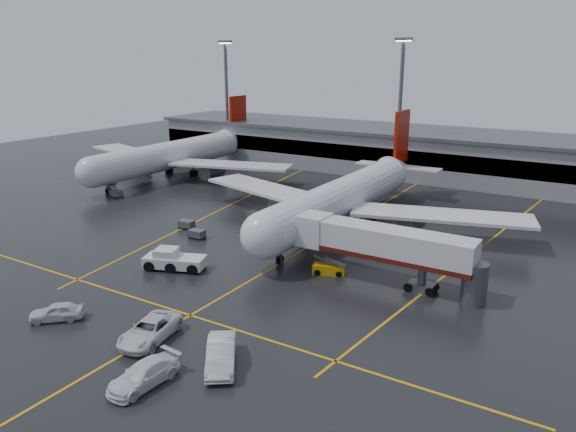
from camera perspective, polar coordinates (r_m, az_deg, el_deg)
The scene contains 22 objects.
ground at distance 67.37m, azimuth 2.34°, elevation -3.11°, with size 220.00×220.00×0.00m, color black.
apron_line_centre at distance 67.37m, azimuth 2.34°, elevation -3.10°, with size 0.25×90.00×0.02m, color gold.
apron_line_stop at distance 50.83m, azimuth -10.12°, elevation -10.15°, with size 60.00×0.25×0.02m, color gold.
apron_line_left at distance 85.94m, azimuth -6.03°, elevation 1.17°, with size 0.25×70.00×0.02m, color gold.
apron_line_right at distance 70.41m, azimuth 19.38°, elevation -3.18°, with size 0.25×70.00×0.02m, color gold.
terminal at distance 109.42m, azimuth 14.87°, elevation 6.33°, with size 122.00×19.00×8.60m.
light_mast_left at distance 123.80m, azimuth -6.42°, elevation 12.63°, with size 3.00×1.20×25.45m.
light_mast_mid at distance 104.16m, azimuth 11.62°, elevation 11.70°, with size 3.00×1.20×25.45m.
main_airliner at distance 74.41m, azimuth 6.05°, elevation 2.10°, with size 48.80×45.60×14.10m.
second_airliner at distance 107.73m, azimuth -11.64°, elevation 6.33°, with size 48.80×45.60×14.10m.
jet_bridge at distance 56.16m, azimuth 9.97°, elevation -3.16°, with size 19.90×3.40×6.05m.
pushback_tractor at distance 61.27m, azimuth -11.88°, elevation -4.56°, with size 7.13×4.85×2.36m.
belt_loader at distance 58.95m, azimuth 4.30°, elevation -5.52°, with size 3.72×2.52×2.17m.
service_van_a at distance 47.14m, azimuth -14.20°, elevation -11.46°, with size 2.94×6.38×1.77m, color white.
service_van_b at distance 41.57m, azimuth -14.81°, elevation -15.68°, with size 2.30×5.67×1.64m, color white.
service_van_c at distance 42.64m, azimuth -6.99°, elevation -14.09°, with size 2.06×5.92×1.95m, color silver.
service_van_d at distance 53.08m, azimuth -22.96°, elevation -9.16°, with size 1.84×4.59×1.56m, color silver.
baggage_cart_a at distance 70.77m, azimuth -9.48°, elevation -1.82°, with size 2.08×1.42×1.12m.
baggage_cart_b at distance 75.05m, azimuth -10.54°, elevation -0.81°, with size 2.16×1.57×1.12m.
baggage_cart_c at distance 77.78m, azimuth -3.50°, elevation 0.06°, with size 2.29×1.83×1.12m.
baggage_cart_d at distance 104.55m, azimuth -18.06°, elevation 3.55°, with size 2.30×1.85×1.12m.
baggage_cart_e at distance 94.43m, azimuth -17.43°, elevation 2.28°, with size 2.10×1.47×1.12m.
Camera 1 is at (30.95, -55.42, 22.57)m, focal length 34.13 mm.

